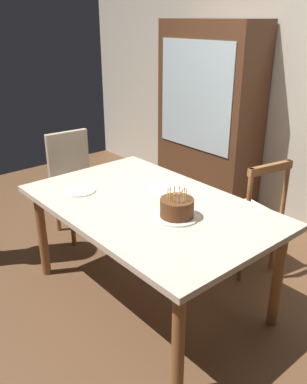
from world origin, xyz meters
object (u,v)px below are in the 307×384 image
at_px(plate_far_side, 167,190).
at_px(china_cabinet, 209,118).
at_px(dining_table, 149,214).
at_px(birthday_cake, 177,209).
at_px(chair_upholstered, 75,178).
at_px(plate_near_celebrant, 80,191).
at_px(chair_spindle_back, 249,217).

bearing_deg(plate_far_side, china_cabinet, 121.45).
height_order(dining_table, plate_far_side, plate_far_side).
bearing_deg(dining_table, birthday_cake, -0.54).
relative_size(chair_upholstered, china_cabinet, 0.50).
relative_size(dining_table, china_cabinet, 0.91).
distance_m(plate_near_celebrant, china_cabinet, 1.86).
xyz_separation_m(chair_upholstered, china_cabinet, (0.37, 1.41, 0.42)).
bearing_deg(birthday_cake, china_cabinet, 126.71).
distance_m(plate_near_celebrant, plate_far_side, 0.63).
bearing_deg(chair_spindle_back, dining_table, -103.66).
distance_m(dining_table, plate_near_celebrant, 0.54).
xyz_separation_m(birthday_cake, plate_near_celebrant, (-0.75, -0.24, -0.05)).
xyz_separation_m(dining_table, chair_spindle_back, (0.21, 0.86, -0.22)).
distance_m(plate_far_side, china_cabinet, 1.55).
distance_m(birthday_cake, china_cabinet, 1.95).
relative_size(birthday_cake, plate_near_celebrant, 1.27).
height_order(birthday_cake, plate_near_celebrant, birthday_cake).
bearing_deg(chair_spindle_back, birthday_cake, -85.67).
distance_m(plate_near_celebrant, chair_spindle_back, 1.33).
bearing_deg(dining_table, plate_near_celebrant, -152.78).
bearing_deg(plate_near_celebrant, dining_table, 27.22).
distance_m(birthday_cake, plate_far_side, 0.44).
bearing_deg(china_cabinet, dining_table, -60.27).
distance_m(dining_table, chair_spindle_back, 0.91).
xyz_separation_m(plate_far_side, chair_spindle_back, (0.30, 0.61, -0.31)).
bearing_deg(birthday_cake, dining_table, 179.46).
distance_m(chair_spindle_back, chair_upholstered, 1.63).
xyz_separation_m(birthday_cake, china_cabinet, (-1.16, 1.56, 0.13)).
bearing_deg(birthday_cake, plate_near_celebrant, -162.09).
xyz_separation_m(dining_table, chair_upholstered, (-1.25, 0.15, -0.15)).
relative_size(birthday_cake, plate_far_side, 1.27).
bearing_deg(chair_upholstered, dining_table, -6.72).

